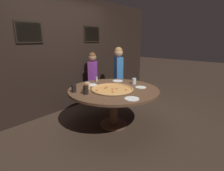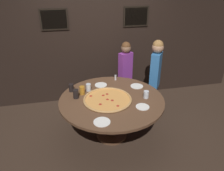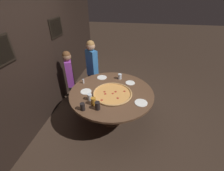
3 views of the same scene
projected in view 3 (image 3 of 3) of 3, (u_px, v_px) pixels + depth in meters
name	position (u px, v px, depth m)	size (l,w,h in m)	color
ground_plane	(112.00, 119.00, 3.37)	(24.00, 24.00, 0.00)	#38281E
back_wall	(39.00, 60.00, 2.89)	(6.40, 0.08, 2.60)	black
dining_table	(112.00, 97.00, 3.04)	(1.67, 1.67, 0.74)	brown
giant_pizza	(112.00, 93.00, 2.91)	(0.76, 0.76, 0.03)	#E0994C
drink_cup_centre_back	(97.00, 106.00, 2.50)	(0.09, 0.09, 0.14)	black
drink_cup_by_shaker	(93.00, 101.00, 2.61)	(0.09, 0.09, 0.14)	#BC7A23
drink_cup_near_right	(83.00, 107.00, 2.49)	(0.08, 0.08, 0.13)	black
drink_cup_near_left	(120.00, 76.00, 3.38)	(0.08, 0.08, 0.12)	silver
drink_cup_far_right	(90.00, 97.00, 2.72)	(0.08, 0.08, 0.12)	silver
white_plate_near_front	(130.00, 83.00, 3.26)	(0.20, 0.20, 0.01)	white
white_plate_left_side	(86.00, 91.00, 2.98)	(0.22, 0.22, 0.01)	white
white_plate_beside_cup	(141.00, 103.00, 2.68)	(0.23, 0.23, 0.01)	white
white_plate_right_side	(102.00, 77.00, 3.46)	(0.22, 0.22, 0.01)	white
condiment_shaker	(83.00, 81.00, 3.23)	(0.04, 0.04, 0.10)	silver
diner_side_right	(70.00, 74.00, 3.58)	(0.35, 0.25, 1.32)	#232328
diner_far_right	(92.00, 64.00, 3.89)	(0.31, 0.37, 1.44)	#232328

